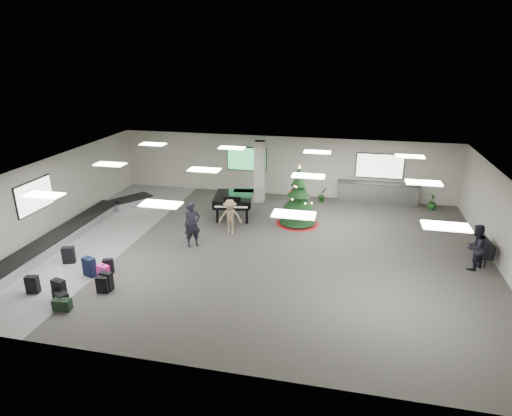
% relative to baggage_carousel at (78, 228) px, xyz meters
% --- Properties ---
extents(ground, '(18.00, 18.00, 0.00)m').
position_rel_baggage_carousel_xyz_m(ground, '(7.84, 0.08, -0.21)').
color(ground, '#34332F').
rests_on(ground, ground).
extents(room_envelope, '(18.02, 14.02, 3.21)m').
position_rel_baggage_carousel_xyz_m(room_envelope, '(7.46, 0.75, 2.12)').
color(room_envelope, '#A9A79B').
rests_on(room_envelope, ground).
extents(baggage_carousel, '(2.28, 9.71, 0.43)m').
position_rel_baggage_carousel_xyz_m(baggage_carousel, '(0.00, 0.00, 0.00)').
color(baggage_carousel, silver).
rests_on(baggage_carousel, ground).
extents(service_counter, '(4.05, 0.65, 1.08)m').
position_rel_baggage_carousel_xyz_m(service_counter, '(12.84, 6.73, 0.33)').
color(service_counter, silver).
rests_on(service_counter, ground).
extents(suitcase_0, '(0.47, 0.33, 0.68)m').
position_rel_baggage_carousel_xyz_m(suitcase_0, '(2.54, -4.82, 0.12)').
color(suitcase_0, black).
rests_on(suitcase_0, ground).
extents(suitcase_1, '(0.44, 0.28, 0.65)m').
position_rel_baggage_carousel_xyz_m(suitcase_1, '(3.73, -4.01, 0.10)').
color(suitcase_1, black).
rests_on(suitcase_1, ground).
extents(pink_suitcase, '(0.46, 0.34, 0.65)m').
position_rel_baggage_carousel_xyz_m(pink_suitcase, '(3.38, -3.60, 0.11)').
color(pink_suitcase, '#F41F9B').
rests_on(pink_suitcase, ground).
extents(suitcase_3, '(0.40, 0.31, 0.55)m').
position_rel_baggage_carousel_xyz_m(suitcase_3, '(3.17, -2.96, 0.05)').
color(suitcase_3, black).
rests_on(suitcase_3, ground).
extents(navy_suitcase, '(0.51, 0.40, 0.71)m').
position_rel_baggage_carousel_xyz_m(navy_suitcase, '(2.65, -3.30, 0.13)').
color(navy_suitcase, black).
rests_on(navy_suitcase, ground).
extents(suitcase_5, '(0.43, 0.28, 0.62)m').
position_rel_baggage_carousel_xyz_m(suitcase_5, '(1.47, -4.71, 0.09)').
color(suitcase_5, black).
rests_on(suitcase_5, ground).
extents(green_duffel, '(0.56, 0.32, 0.38)m').
position_rel_baggage_carousel_xyz_m(green_duffel, '(3.02, -5.38, -0.03)').
color(green_duffel, black).
rests_on(green_duffel, ground).
extents(suitcase_7, '(0.40, 0.24, 0.58)m').
position_rel_baggage_carousel_xyz_m(suitcase_7, '(3.69, -4.20, 0.07)').
color(suitcase_7, black).
rests_on(suitcase_7, ground).
extents(suitcase_8, '(0.49, 0.39, 0.66)m').
position_rel_baggage_carousel_xyz_m(suitcase_8, '(1.33, -2.60, 0.11)').
color(suitcase_8, black).
rests_on(suitcase_8, ground).
extents(black_duffel, '(0.67, 0.60, 0.41)m').
position_rel_baggage_carousel_xyz_m(black_duffel, '(2.73, -5.05, -0.02)').
color(black_duffel, black).
rests_on(black_duffel, ground).
extents(christmas_tree, '(1.97, 1.97, 2.81)m').
position_rel_baggage_carousel_xyz_m(christmas_tree, '(9.18, 3.06, 0.75)').
color(christmas_tree, maroon).
rests_on(christmas_tree, ground).
extents(grand_piano, '(2.03, 2.46, 1.28)m').
position_rel_baggage_carousel_xyz_m(grand_piano, '(6.13, 3.19, 0.70)').
color(grand_piano, black).
rests_on(grand_piano, ground).
extents(bench, '(0.55, 1.39, 0.86)m').
position_rel_baggage_carousel_xyz_m(bench, '(16.43, 0.87, 0.27)').
color(bench, black).
rests_on(bench, ground).
extents(traveler_a, '(0.81, 0.77, 1.86)m').
position_rel_baggage_carousel_xyz_m(traveler_a, '(5.34, -0.21, 0.72)').
color(traveler_a, black).
rests_on(traveler_a, ground).
extents(traveler_b, '(1.08, 0.72, 1.56)m').
position_rel_baggage_carousel_xyz_m(traveler_b, '(6.48, 1.30, 0.57)').
color(traveler_b, '#957A5C').
rests_on(traveler_b, ground).
extents(traveler_bench, '(1.05, 1.05, 1.71)m').
position_rel_baggage_carousel_xyz_m(traveler_bench, '(15.89, 0.13, 0.64)').
color(traveler_bench, black).
rests_on(traveler_bench, ground).
extents(potted_plant_left, '(0.56, 0.55, 0.79)m').
position_rel_baggage_carousel_xyz_m(potted_plant_left, '(10.05, 6.29, 0.18)').
color(potted_plant_left, '#143E18').
rests_on(potted_plant_left, ground).
extents(potted_plant_right, '(0.50, 0.50, 0.79)m').
position_rel_baggage_carousel_xyz_m(potted_plant_right, '(15.47, 6.34, 0.18)').
color(potted_plant_right, '#143E18').
rests_on(potted_plant_right, ground).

